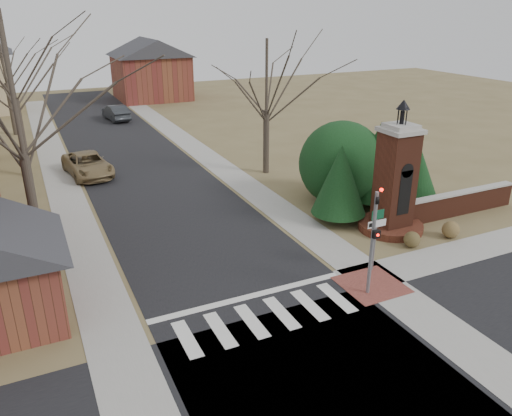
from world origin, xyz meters
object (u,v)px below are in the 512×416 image
traffic_signal_pole (374,233)px  pickup_truck (88,165)px  brick_gate_monument (394,189)px  distant_car (116,112)px  sign_post (376,228)px

traffic_signal_pole → pickup_truck: traffic_signal_pole is taller
brick_gate_monument → distant_car: 33.14m
traffic_signal_pole → sign_post: bearing=47.6°
pickup_truck → distant_car: size_ratio=1.15×
sign_post → pickup_truck: (-8.99, 18.48, -1.22)m
pickup_truck → distant_car: distant_car is taller
pickup_truck → distant_car: 17.52m
sign_post → pickup_truck: sign_post is taller
sign_post → pickup_truck: size_ratio=0.52×
brick_gate_monument → pickup_truck: brick_gate_monument is taller
brick_gate_monument → pickup_truck: bearing=128.7°
traffic_signal_pole → sign_post: traffic_signal_pole is taller
sign_post → distant_car: bearing=96.5°
sign_post → distant_car: (-3.99, 35.27, -1.19)m
sign_post → pickup_truck: 20.59m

